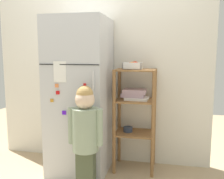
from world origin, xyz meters
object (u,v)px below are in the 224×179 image
at_px(refrigerator, 80,97).
at_px(pantry_shelf_unit, 135,106).
at_px(fruit_bin, 133,66).
at_px(child_standing, 85,129).

height_order(refrigerator, pantry_shelf_unit, refrigerator).
relative_size(refrigerator, fruit_bin, 8.39).
bearing_deg(child_standing, fruit_bin, 58.41).
bearing_deg(fruit_bin, pantry_shelf_unit, 21.32).
xyz_separation_m(child_standing, pantry_shelf_unit, (0.38, 0.59, 0.11)).
bearing_deg(fruit_bin, refrigerator, -166.54).
relative_size(child_standing, pantry_shelf_unit, 0.90).
relative_size(child_standing, fruit_bin, 5.11).
bearing_deg(fruit_bin, child_standing, -121.59).
bearing_deg(refrigerator, child_standing, -65.73).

